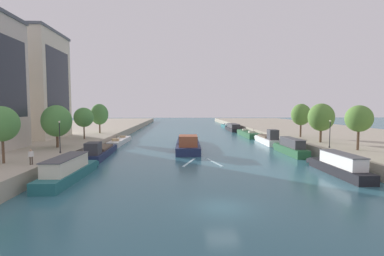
{
  "coord_description": "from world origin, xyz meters",
  "views": [
    {
      "loc": [
        -3.39,
        -21.02,
        7.73
      ],
      "look_at": [
        0.0,
        48.66,
        2.7
      ],
      "focal_mm": 26.14,
      "sensor_mm": 36.0,
      "label": 1
    }
  ],
  "objects_px": {
    "moored_boat_right_midway": "(339,165)",
    "tree_right_end_of_row": "(301,115)",
    "barge_midriver": "(188,143)",
    "moored_boat_right_second": "(268,139)",
    "tree_left_nearest": "(57,121)",
    "moored_boat_right_lone": "(248,134)",
    "tree_left_third": "(99,114)",
    "moored_boat_right_downstream": "(290,147)",
    "lamppost_right_bank": "(330,132)",
    "moored_boat_left_end": "(68,170)",
    "moored_boat_left_gap_after": "(120,141)",
    "tree_left_midway": "(2,124)",
    "tree_right_midway": "(359,119)",
    "moored_boat_right_near": "(226,126)",
    "lamppost_left_bank": "(60,135)",
    "tree_right_distant": "(321,117)",
    "moored_boat_right_end": "(233,128)",
    "moored_boat_left_upstream": "(100,151)",
    "tree_left_second": "(84,117)"
  },
  "relations": [
    {
      "from": "moored_boat_right_midway",
      "to": "tree_right_end_of_row",
      "type": "height_order",
      "value": "tree_right_end_of_row"
    },
    {
      "from": "barge_midriver",
      "to": "moored_boat_right_second",
      "type": "bearing_deg",
      "value": 18.84
    },
    {
      "from": "moored_boat_right_midway",
      "to": "tree_left_nearest",
      "type": "xyz_separation_m",
      "value": [
        -36.93,
        11.85,
        4.7
      ]
    },
    {
      "from": "moored_boat_right_lone",
      "to": "tree_left_third",
      "type": "relative_size",
      "value": 2.43
    },
    {
      "from": "moored_boat_right_downstream",
      "to": "moored_boat_right_midway",
      "type": "bearing_deg",
      "value": -90.54
    },
    {
      "from": "tree_right_end_of_row",
      "to": "lamppost_right_bank",
      "type": "relative_size",
      "value": 1.64
    },
    {
      "from": "moored_boat_left_end",
      "to": "lamppost_right_bank",
      "type": "height_order",
      "value": "lamppost_right_bank"
    },
    {
      "from": "moored_boat_left_gap_after",
      "to": "moored_boat_right_second",
      "type": "xyz_separation_m",
      "value": [
        31.93,
        -1.72,
        0.45
      ]
    },
    {
      "from": "tree_left_midway",
      "to": "tree_right_midway",
      "type": "height_order",
      "value": "tree_right_midway"
    },
    {
      "from": "moored_boat_right_near",
      "to": "tree_right_end_of_row",
      "type": "distance_m",
      "value": 56.1
    },
    {
      "from": "moored_boat_right_near",
      "to": "tree_right_midway",
      "type": "xyz_separation_m",
      "value": [
        6.27,
        -73.35,
        5.7
      ]
    },
    {
      "from": "tree_right_end_of_row",
      "to": "lamppost_left_bank",
      "type": "distance_m",
      "value": 44.74
    },
    {
      "from": "moored_boat_left_end",
      "to": "lamppost_left_bank",
      "type": "distance_m",
      "value": 8.8
    },
    {
      "from": "tree_left_nearest",
      "to": "tree_right_distant",
      "type": "distance_m",
      "value": 43.18
    },
    {
      "from": "tree_left_midway",
      "to": "tree_right_distant",
      "type": "height_order",
      "value": "tree_right_distant"
    },
    {
      "from": "moored_boat_right_near",
      "to": "tree_right_distant",
      "type": "bearing_deg",
      "value": -85.04
    },
    {
      "from": "moored_boat_left_gap_after",
      "to": "moored_boat_right_second",
      "type": "distance_m",
      "value": 31.98
    },
    {
      "from": "moored_boat_right_lone",
      "to": "moored_boat_right_near",
      "type": "xyz_separation_m",
      "value": [
        0.1,
        35.87,
        -0.17
      ]
    },
    {
      "from": "moored_boat_right_second",
      "to": "tree_right_distant",
      "type": "xyz_separation_m",
      "value": [
        5.42,
        -11.99,
        5.11
      ]
    },
    {
      "from": "tree_left_midway",
      "to": "tree_left_nearest",
      "type": "xyz_separation_m",
      "value": [
        0.56,
        12.18,
        -0.25
      ]
    },
    {
      "from": "moored_boat_right_end",
      "to": "moored_boat_right_midway",
      "type": "bearing_deg",
      "value": -89.89
    },
    {
      "from": "moored_boat_right_near",
      "to": "moored_boat_right_downstream",
      "type": "bearing_deg",
      "value": -90.29
    },
    {
      "from": "moored_boat_right_midway",
      "to": "moored_boat_right_lone",
      "type": "xyz_separation_m",
      "value": [
        0.37,
        44.44,
        -0.38
      ]
    },
    {
      "from": "moored_boat_right_midway",
      "to": "tree_left_third",
      "type": "distance_m",
      "value": 52.03
    },
    {
      "from": "moored_boat_left_upstream",
      "to": "moored_boat_right_lone",
      "type": "xyz_separation_m",
      "value": [
        31.41,
        31.01,
        -0.14
      ]
    },
    {
      "from": "moored_boat_right_near",
      "to": "tree_right_end_of_row",
      "type": "bearing_deg",
      "value": -83.88
    },
    {
      "from": "barge_midriver",
      "to": "tree_right_distant",
      "type": "bearing_deg",
      "value": -14.81
    },
    {
      "from": "moored_boat_left_upstream",
      "to": "moored_boat_right_near",
      "type": "xyz_separation_m",
      "value": [
        31.51,
        66.88,
        -0.31
      ]
    },
    {
      "from": "barge_midriver",
      "to": "tree_left_third",
      "type": "xyz_separation_m",
      "value": [
        -20.46,
        13.85,
        5.25
      ]
    },
    {
      "from": "moored_boat_left_gap_after",
      "to": "moored_boat_right_near",
      "type": "height_order",
      "value": "moored_boat_left_gap_after"
    },
    {
      "from": "moored_boat_right_second",
      "to": "lamppost_right_bank",
      "type": "bearing_deg",
      "value": -79.55
    },
    {
      "from": "moored_boat_right_near",
      "to": "tree_left_second",
      "type": "relative_size",
      "value": 2.05
    },
    {
      "from": "barge_midriver",
      "to": "moored_boat_right_downstream",
      "type": "relative_size",
      "value": 1.93
    },
    {
      "from": "moored_boat_right_midway",
      "to": "moored_boat_right_end",
      "type": "height_order",
      "value": "moored_boat_right_midway"
    },
    {
      "from": "tree_left_third",
      "to": "tree_right_distant",
      "type": "bearing_deg",
      "value": -24.66
    },
    {
      "from": "moored_boat_left_gap_after",
      "to": "tree_right_midway",
      "type": "bearing_deg",
      "value": -30.95
    },
    {
      "from": "tree_right_distant",
      "to": "moored_boat_right_near",
      "type": "bearing_deg",
      "value": 94.96
    },
    {
      "from": "moored_boat_right_second",
      "to": "tree_right_distant",
      "type": "relative_size",
      "value": 1.91
    },
    {
      "from": "moored_boat_left_upstream",
      "to": "moored_boat_right_downstream",
      "type": "distance_m",
      "value": 31.2
    },
    {
      "from": "tree_left_midway",
      "to": "lamppost_left_bank",
      "type": "bearing_deg",
      "value": 64.29
    },
    {
      "from": "moored_boat_left_gap_after",
      "to": "tree_left_midway",
      "type": "bearing_deg",
      "value": -101.62
    },
    {
      "from": "tree_left_midway",
      "to": "moored_boat_right_end",
      "type": "bearing_deg",
      "value": 59.36
    },
    {
      "from": "tree_left_second",
      "to": "tree_right_midway",
      "type": "relative_size",
      "value": 0.95
    },
    {
      "from": "moored_boat_right_second",
      "to": "moored_boat_right_lone",
      "type": "height_order",
      "value": "moored_boat_right_second"
    },
    {
      "from": "moored_boat_right_second",
      "to": "tree_right_distant",
      "type": "height_order",
      "value": "tree_right_distant"
    },
    {
      "from": "moored_boat_right_near",
      "to": "tree_left_nearest",
      "type": "height_order",
      "value": "tree_left_nearest"
    },
    {
      "from": "moored_boat_left_end",
      "to": "moored_boat_right_lone",
      "type": "xyz_separation_m",
      "value": [
        30.8,
        45.4,
        -0.4
      ]
    },
    {
      "from": "lamppost_left_bank",
      "to": "moored_boat_right_near",
      "type": "bearing_deg",
      "value": 64.84
    },
    {
      "from": "tree_left_nearest",
      "to": "tree_right_end_of_row",
      "type": "relative_size",
      "value": 0.94
    },
    {
      "from": "tree_left_midway",
      "to": "lamppost_right_bank",
      "type": "distance_m",
      "value": 42.73
    }
  ]
}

